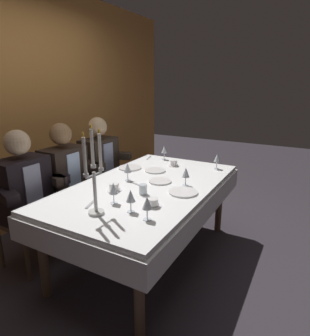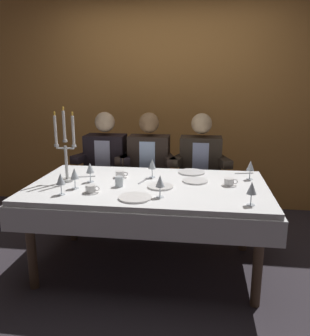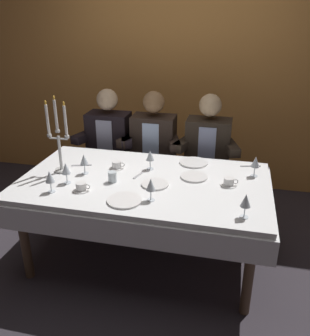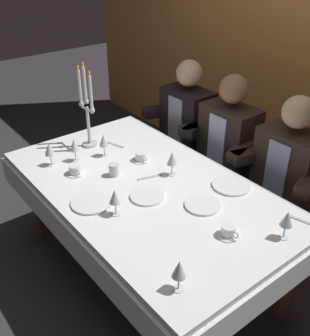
{
  "view_description": "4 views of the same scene",
  "coord_description": "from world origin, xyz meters",
  "px_view_note": "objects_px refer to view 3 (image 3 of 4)",
  "views": [
    {
      "loc": [
        -2.07,
        -1.23,
        1.6
      ],
      "look_at": [
        0.11,
        -0.02,
        0.86
      ],
      "focal_mm": 30.66,
      "sensor_mm": 36.0,
      "label": 1
    },
    {
      "loc": [
        0.42,
        -2.71,
        1.56
      ],
      "look_at": [
        0.05,
        0.04,
        0.87
      ],
      "focal_mm": 37.69,
      "sensor_mm": 36.0,
      "label": 2
    },
    {
      "loc": [
        0.66,
        -2.45,
        1.95
      ],
      "look_at": [
        0.1,
        -0.03,
        0.86
      ],
      "focal_mm": 38.86,
      "sensor_mm": 36.0,
      "label": 3
    },
    {
      "loc": [
        1.69,
        -1.25,
        2.1
      ],
      "look_at": [
        0.05,
        0.03,
        0.87
      ],
      "focal_mm": 43.08,
      "sensor_mm": 36.0,
      "label": 4
    }
  ],
  "objects_px": {
    "dinner_plate_1": "(155,184)",
    "water_tumbler_0": "(112,177)",
    "coffee_cup_2": "(117,165)",
    "candelabra": "(59,141)",
    "coffee_cup_1": "(81,187)",
    "wine_glass_0": "(84,160)",
    "seated_diner_1": "(154,141)",
    "wine_glass_4": "(246,201)",
    "seated_diner_0": "(109,138)",
    "wine_glass_2": "(151,185)",
    "wine_glass_1": "(50,177)",
    "wine_glass_6": "(255,163)",
    "coffee_cup_0": "(229,182)",
    "wine_glass_5": "(150,156)",
    "dinner_plate_2": "(194,177)",
    "dinner_plate_0": "(194,163)",
    "dining_table": "(144,193)",
    "dinner_plate_3": "(125,200)",
    "seated_diner_2": "(208,146)",
    "wine_glass_3": "(66,169)"
  },
  "relations": [
    {
      "from": "wine_glass_6",
      "to": "seated_diner_0",
      "type": "xyz_separation_m",
      "value": [
        -1.43,
        0.63,
        -0.12
      ]
    },
    {
      "from": "coffee_cup_0",
      "to": "dinner_plate_1",
      "type": "bearing_deg",
      "value": -167.6
    },
    {
      "from": "wine_glass_0",
      "to": "candelabra",
      "type": "bearing_deg",
      "value": -179.27
    },
    {
      "from": "dining_table",
      "to": "dinner_plate_3",
      "type": "height_order",
      "value": "dinner_plate_3"
    },
    {
      "from": "dinner_plate_3",
      "to": "wine_glass_4",
      "type": "height_order",
      "value": "wine_glass_4"
    },
    {
      "from": "wine_glass_1",
      "to": "seated_diner_0",
      "type": "xyz_separation_m",
      "value": [
        -0.0,
        1.24,
        -0.12
      ]
    },
    {
      "from": "water_tumbler_0",
      "to": "dinner_plate_0",
      "type": "bearing_deg",
      "value": 41.98
    },
    {
      "from": "seated_diner_2",
      "to": "coffee_cup_1",
      "type": "bearing_deg",
      "value": -124.49
    },
    {
      "from": "coffee_cup_0",
      "to": "seated_diner_0",
      "type": "relative_size",
      "value": 0.11
    },
    {
      "from": "coffee_cup_1",
      "to": "coffee_cup_2",
      "type": "xyz_separation_m",
      "value": [
        0.12,
        0.44,
        0.0
      ]
    },
    {
      "from": "wine_glass_2",
      "to": "seated_diner_0",
      "type": "distance_m",
      "value": 1.41
    },
    {
      "from": "wine_glass_6",
      "to": "wine_glass_3",
      "type": "bearing_deg",
      "value": -161.9
    },
    {
      "from": "wine_glass_4",
      "to": "seated_diner_0",
      "type": "distance_m",
      "value": 1.87
    },
    {
      "from": "wine_glass_0",
      "to": "wine_glass_1",
      "type": "distance_m",
      "value": 0.37
    },
    {
      "from": "coffee_cup_0",
      "to": "coffee_cup_1",
      "type": "xyz_separation_m",
      "value": [
        -1.04,
        -0.33,
        0.0
      ]
    },
    {
      "from": "coffee_cup_1",
      "to": "wine_glass_0",
      "type": "bearing_deg",
      "value": 108.28
    },
    {
      "from": "wine_glass_0",
      "to": "wine_glass_6",
      "type": "bearing_deg",
      "value": 11.07
    },
    {
      "from": "seated_diner_0",
      "to": "coffee_cup_2",
      "type": "bearing_deg",
      "value": -65.9
    },
    {
      "from": "seated_diner_0",
      "to": "seated_diner_2",
      "type": "bearing_deg",
      "value": 0.0
    },
    {
      "from": "coffee_cup_1",
      "to": "seated_diner_1",
      "type": "distance_m",
      "value": 1.2
    },
    {
      "from": "seated_diner_2",
      "to": "dining_table",
      "type": "bearing_deg",
      "value": -114.77
    },
    {
      "from": "water_tumbler_0",
      "to": "coffee_cup_2",
      "type": "relative_size",
      "value": 0.62
    },
    {
      "from": "dining_table",
      "to": "dinner_plate_3",
      "type": "bearing_deg",
      "value": -96.32
    },
    {
      "from": "dinner_plate_2",
      "to": "seated_diner_2",
      "type": "xyz_separation_m",
      "value": [
        0.04,
        0.76,
        -0.01
      ]
    },
    {
      "from": "dinner_plate_1",
      "to": "water_tumbler_0",
      "type": "distance_m",
      "value": 0.33
    },
    {
      "from": "candelabra",
      "to": "coffee_cup_1",
      "type": "relative_size",
      "value": 4.68
    },
    {
      "from": "dinner_plate_1",
      "to": "coffee_cup_2",
      "type": "height_order",
      "value": "coffee_cup_2"
    },
    {
      "from": "dinner_plate_0",
      "to": "wine_glass_0",
      "type": "bearing_deg",
      "value": -153.63
    },
    {
      "from": "dinner_plate_1",
      "to": "water_tumbler_0",
      "type": "bearing_deg",
      "value": -176.65
    },
    {
      "from": "dining_table",
      "to": "dinner_plate_0",
      "type": "height_order",
      "value": "dinner_plate_0"
    },
    {
      "from": "dining_table",
      "to": "wine_glass_1",
      "type": "relative_size",
      "value": 11.83
    },
    {
      "from": "wine_glass_1",
      "to": "seated_diner_0",
      "type": "distance_m",
      "value": 1.24
    },
    {
      "from": "dinner_plate_2",
      "to": "wine_glass_2",
      "type": "bearing_deg",
      "value": -119.03
    },
    {
      "from": "wine_glass_6",
      "to": "seated_diner_0",
      "type": "height_order",
      "value": "seated_diner_0"
    },
    {
      "from": "wine_glass_5",
      "to": "seated_diner_0",
      "type": "xyz_separation_m",
      "value": [
        -0.6,
        0.68,
        -0.12
      ]
    },
    {
      "from": "candelabra",
      "to": "dinner_plate_0",
      "type": "height_order",
      "value": "candelabra"
    },
    {
      "from": "dinner_plate_1",
      "to": "coffee_cup_1",
      "type": "bearing_deg",
      "value": -157.44
    },
    {
      "from": "candelabra",
      "to": "dinner_plate_1",
      "type": "relative_size",
      "value": 3.0
    },
    {
      "from": "wine_glass_4",
      "to": "wine_glass_6",
      "type": "height_order",
      "value": "same"
    },
    {
      "from": "wine_glass_2",
      "to": "coffee_cup_0",
      "type": "bearing_deg",
      "value": 34.81
    },
    {
      "from": "wine_glass_2",
      "to": "coffee_cup_0",
      "type": "distance_m",
      "value": 0.63
    },
    {
      "from": "wine_glass_0",
      "to": "seated_diner_1",
      "type": "xyz_separation_m",
      "value": [
        0.36,
        0.89,
        -0.12
      ]
    },
    {
      "from": "coffee_cup_2",
      "to": "dining_table",
      "type": "bearing_deg",
      "value": -30.12
    },
    {
      "from": "wine_glass_4",
      "to": "dinner_plate_3",
      "type": "bearing_deg",
      "value": 177.88
    },
    {
      "from": "wine_glass_6",
      "to": "water_tumbler_0",
      "type": "distance_m",
      "value": 1.11
    },
    {
      "from": "coffee_cup_1",
      "to": "seated_diner_2",
      "type": "height_order",
      "value": "seated_diner_2"
    },
    {
      "from": "wine_glass_0",
      "to": "seated_diner_1",
      "type": "height_order",
      "value": "seated_diner_1"
    },
    {
      "from": "water_tumbler_0",
      "to": "coffee_cup_2",
      "type": "distance_m",
      "value": 0.26
    },
    {
      "from": "wine_glass_5",
      "to": "dinner_plate_2",
      "type": "bearing_deg",
      "value": -12.48
    },
    {
      "from": "dinner_plate_0",
      "to": "wine_glass_1",
      "type": "bearing_deg",
      "value": -140.77
    }
  ]
}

